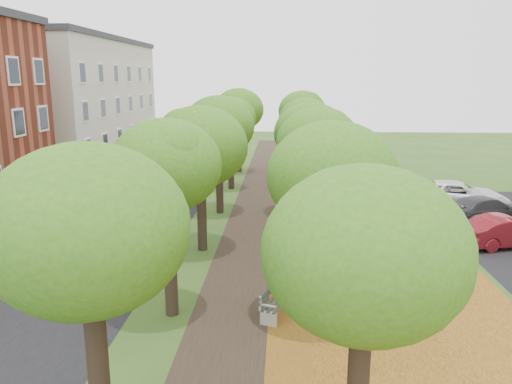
# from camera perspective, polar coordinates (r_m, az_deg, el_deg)

# --- Properties ---
(street_asphalt) EXTENTS (8.00, 70.00, 0.01)m
(street_asphalt) POSITION_cam_1_polar(r_m,az_deg,el_deg) (25.73, -16.79, -3.83)
(street_asphalt) COLOR black
(street_asphalt) RESTS_ON ground
(footpath) EXTENTS (3.20, 70.00, 0.01)m
(footpath) POSITION_cam_1_polar(r_m,az_deg,el_deg) (24.25, 0.17, -4.28)
(footpath) COLOR black
(footpath) RESTS_ON ground
(leaf_verge) EXTENTS (7.50, 70.00, 0.01)m
(leaf_verge) POSITION_cam_1_polar(r_m,az_deg,el_deg) (24.52, 11.96, -4.37)
(leaf_verge) COLOR #A76F1E
(leaf_verge) RESTS_ON ground
(tree_row_west) EXTENTS (3.65, 33.65, 6.06)m
(tree_row_west) POSITION_cam_1_polar(r_m,az_deg,el_deg) (23.53, -5.21, 6.27)
(tree_row_west) COLOR black
(tree_row_west) RESTS_ON ground
(tree_row_east) EXTENTS (3.65, 33.65, 6.06)m
(tree_row_east) POSITION_cam_1_polar(r_m,az_deg,el_deg) (23.33, 6.61, 6.18)
(tree_row_east) COLOR black
(tree_row_east) RESTS_ON ground
(building_cream) EXTENTS (10.30, 20.30, 10.40)m
(building_cream) POSITION_cam_1_polar(r_m,az_deg,el_deg) (45.01, -21.03, 9.59)
(building_cream) COLOR beige
(building_cream) RESTS_ON ground
(bench) EXTENTS (1.08, 1.92, 0.87)m
(bench) POSITION_cam_1_polar(r_m,az_deg,el_deg) (15.84, 2.29, -12.22)
(bench) COLOR #2C382E
(bench) RESTS_ON ground
(car_red) EXTENTS (4.35, 2.47, 1.36)m
(car_red) POSITION_cam_1_polar(r_m,az_deg,el_deg) (24.31, 26.86, -4.02)
(car_red) COLOR maroon
(car_red) RESTS_ON ground
(car_grey) EXTENTS (5.13, 3.64, 1.38)m
(car_grey) POSITION_cam_1_polar(r_m,az_deg,el_deg) (27.61, 24.80, -1.88)
(car_grey) COLOR #343338
(car_grey) RESTS_ON ground
(car_white) EXTENTS (5.88, 3.52, 1.53)m
(car_white) POSITION_cam_1_polar(r_m,az_deg,el_deg) (30.11, 22.06, -0.33)
(car_white) COLOR white
(car_white) RESTS_ON ground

